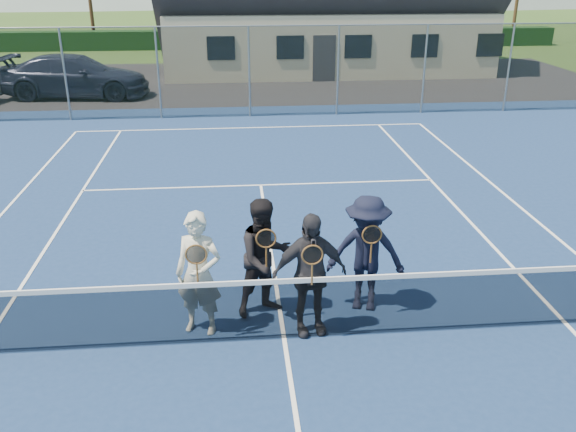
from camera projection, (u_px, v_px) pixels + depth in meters
name	position (u px, v px, depth m)	size (l,w,h in m)	color
ground	(245.00, 83.00, 26.90)	(220.00, 220.00, 0.00)	#2D4A1A
court_surface	(284.00, 339.00, 8.50)	(30.00, 30.00, 0.02)	navy
tarmac_carpark	(153.00, 84.00, 26.56)	(40.00, 12.00, 0.01)	black
hedge_row	(240.00, 39.00, 37.73)	(40.00, 1.20, 1.10)	black
car_c	(76.00, 76.00, 23.72)	(2.27, 5.59, 1.62)	#191E32
court_markings	(284.00, 338.00, 8.50)	(11.03, 23.83, 0.01)	white
tennis_net	(284.00, 307.00, 8.30)	(11.68, 0.08, 1.10)	slate
perimeter_fence	(249.00, 72.00, 20.34)	(30.07, 0.07, 3.02)	slate
player_a	(199.00, 274.00, 8.36)	(0.76, 0.61, 1.80)	beige
player_b	(265.00, 258.00, 8.82)	(1.07, 0.97, 1.80)	black
player_c	(309.00, 274.00, 8.35)	(1.11, 0.58, 1.80)	#26262C
player_d	(366.00, 254.00, 8.94)	(1.31, 0.99, 1.80)	black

